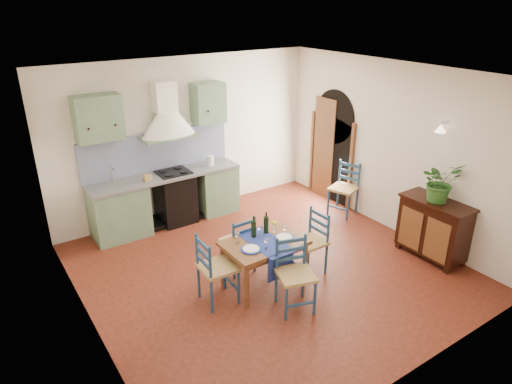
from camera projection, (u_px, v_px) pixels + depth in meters
floor at (268, 268)px, 6.74m from camera, size 5.00×5.00×0.00m
back_wall at (169, 164)px, 7.83m from camera, size 5.00×0.96×2.80m
right_wall at (379, 148)px, 7.71m from camera, size 0.26×5.00×2.80m
left_wall at (80, 229)px, 4.90m from camera, size 0.04×5.00×2.80m
ceiling at (271, 75)px, 5.63m from camera, size 5.00×5.00×0.01m
dining_table at (264, 246)px, 6.12m from camera, size 1.09×0.82×1.01m
chair_near at (295, 274)px, 5.73m from camera, size 0.56×0.56×0.95m
chair_far at (239, 243)px, 6.52m from camera, size 0.43×0.43×0.89m
chair_left at (215, 269)px, 5.83m from camera, size 0.47×0.47×0.97m
chair_right at (310, 242)px, 6.50m from camera, size 0.45×0.45×0.93m
chair_spare at (344, 188)px, 8.27m from camera, size 0.57×0.57×0.96m
sideboard at (433, 227)px, 6.86m from camera, size 0.50×1.05×0.94m
potted_plant at (440, 182)px, 6.57m from camera, size 0.65×0.60×0.61m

